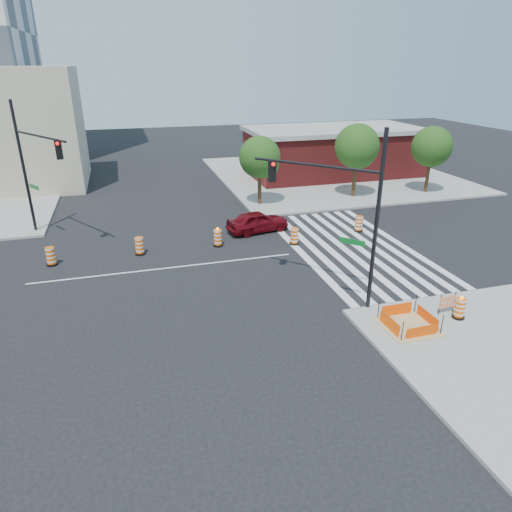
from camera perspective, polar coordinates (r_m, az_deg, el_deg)
name	(u,v)px	position (r m, az deg, el deg)	size (l,w,h in m)	color
ground	(167,268)	(25.11, -11.10, -1.50)	(120.00, 120.00, 0.00)	black
sidewalk_ne	(331,174)	(46.45, 9.40, 10.03)	(22.00, 22.00, 0.15)	gray
crosswalk_east	(350,247)	(28.01, 11.72, 1.08)	(6.75, 13.50, 0.01)	silver
lane_centerline	(167,268)	(25.10, -11.11, -1.49)	(14.00, 0.12, 0.01)	silver
excavation_pit	(408,325)	(20.10, 18.48, -8.15)	(2.20, 2.20, 0.90)	tan
brick_storefront	(333,152)	(46.01, 9.58, 12.75)	(16.50, 8.50, 4.60)	maroon
red_coupe	(258,221)	(29.82, 0.20, 4.34)	(1.64, 4.08, 1.39)	#63080F
signal_pole_se	(341,201)	(19.86, 10.52, 6.74)	(4.13, 4.40, 7.81)	black
signal_pole_nw	(33,159)	(30.53, -26.06, 10.81)	(3.37, 5.29, 8.12)	black
pit_drum	(460,309)	(21.34, 24.10, -6.04)	(0.53, 0.53, 1.05)	black
barricade	(447,302)	(21.47, 22.81, -5.33)	(0.83, 0.07, 0.97)	#FF5805
tree_north_c	(260,160)	(34.93, 0.52, 11.97)	(3.17, 3.12, 5.31)	#382314
tree_north_d	(357,149)	(37.89, 12.53, 12.96)	(3.51, 3.49, 5.94)	#382314
tree_north_e	(432,149)	(41.03, 21.11, 12.38)	(3.29, 3.28, 5.57)	#382314
median_drum_1	(51,257)	(27.24, -24.25, -0.10)	(0.60, 0.60, 1.02)	black
median_drum_2	(140,246)	(27.10, -14.34, 1.16)	(0.60, 0.60, 1.02)	black
median_drum_3	(218,238)	(27.58, -4.79, 2.23)	(0.60, 0.60, 1.18)	black
median_drum_4	(294,237)	(27.85, 4.81, 2.42)	(0.60, 0.60, 1.02)	black
median_drum_5	(359,224)	(30.70, 12.74, 3.89)	(0.60, 0.60, 1.02)	black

